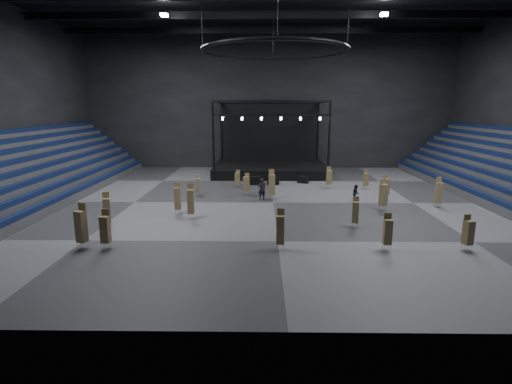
{
  "coord_description": "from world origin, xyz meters",
  "views": [
    {
      "loc": [
        -1.04,
        -34.82,
        8.48
      ],
      "look_at": [
        -1.53,
        -2.0,
        1.4
      ],
      "focal_mm": 28.0,
      "sensor_mm": 36.0,
      "label": 1
    }
  ],
  "objects_px": {
    "chair_stack_5": "(272,184)",
    "chair_stack_17": "(191,201)",
    "stage": "(270,162)",
    "chair_stack_2": "(388,231)",
    "chair_stack_8": "(198,185)",
    "chair_stack_14": "(329,177)",
    "flight_case_right": "(303,180)",
    "chair_stack_10": "(246,183)",
    "chair_stack_0": "(386,186)",
    "crew_member": "(356,193)",
    "chair_stack_4": "(366,179)",
    "chair_stack_15": "(178,198)",
    "flight_case_left": "(255,181)",
    "man_center": "(262,189)",
    "chair_stack_11": "(355,212)",
    "chair_stack_1": "(81,226)",
    "chair_stack_9": "(105,229)",
    "chair_stack_7": "(237,178)",
    "flight_case_mid": "(273,181)",
    "chair_stack_6": "(439,192)",
    "chair_stack_16": "(383,194)",
    "chair_stack_13": "(280,229)",
    "chair_stack_12": "(468,232)"
  },
  "relations": [
    {
      "from": "flight_case_left",
      "to": "chair_stack_10",
      "type": "distance_m",
      "value": 5.36
    },
    {
      "from": "chair_stack_9",
      "to": "chair_stack_7",
      "type": "bearing_deg",
      "value": 72.66
    },
    {
      "from": "chair_stack_16",
      "to": "flight_case_left",
      "type": "bearing_deg",
      "value": 112.46
    },
    {
      "from": "chair_stack_1",
      "to": "chair_stack_5",
      "type": "distance_m",
      "value": 17.69
    },
    {
      "from": "flight_case_mid",
      "to": "chair_stack_6",
      "type": "height_order",
      "value": "chair_stack_6"
    },
    {
      "from": "chair_stack_8",
      "to": "chair_stack_17",
      "type": "height_order",
      "value": "chair_stack_17"
    },
    {
      "from": "chair_stack_9",
      "to": "chair_stack_15",
      "type": "height_order",
      "value": "chair_stack_15"
    },
    {
      "from": "chair_stack_10",
      "to": "chair_stack_15",
      "type": "relative_size",
      "value": 0.83
    },
    {
      "from": "flight_case_right",
      "to": "chair_stack_8",
      "type": "relative_size",
      "value": 0.57
    },
    {
      "from": "stage",
      "to": "man_center",
      "type": "distance_m",
      "value": 15.16
    },
    {
      "from": "chair_stack_17",
      "to": "chair_stack_12",
      "type": "bearing_deg",
      "value": -23.85
    },
    {
      "from": "flight_case_right",
      "to": "chair_stack_5",
      "type": "relative_size",
      "value": 0.42
    },
    {
      "from": "chair_stack_6",
      "to": "chair_stack_9",
      "type": "xyz_separation_m",
      "value": [
        -24.45,
        -10.49,
        -0.06
      ]
    },
    {
      "from": "chair_stack_15",
      "to": "chair_stack_1",
      "type": "bearing_deg",
      "value": -121.14
    },
    {
      "from": "stage",
      "to": "chair_stack_16",
      "type": "distance_m",
      "value": 20.88
    },
    {
      "from": "chair_stack_11",
      "to": "chair_stack_13",
      "type": "relative_size",
      "value": 0.88
    },
    {
      "from": "chair_stack_8",
      "to": "crew_member",
      "type": "xyz_separation_m",
      "value": [
        14.65,
        -1.99,
        -0.3
      ]
    },
    {
      "from": "chair_stack_17",
      "to": "crew_member",
      "type": "xyz_separation_m",
      "value": [
        13.96,
        5.84,
        -0.61
      ]
    },
    {
      "from": "stage",
      "to": "chair_stack_8",
      "type": "xyz_separation_m",
      "value": [
        -7.16,
        -13.69,
        -0.37
      ]
    },
    {
      "from": "chair_stack_5",
      "to": "chair_stack_17",
      "type": "xyz_separation_m",
      "value": [
        -6.36,
        -6.49,
        -0.06
      ]
    },
    {
      "from": "chair_stack_4",
      "to": "man_center",
      "type": "height_order",
      "value": "man_center"
    },
    {
      "from": "chair_stack_7",
      "to": "chair_stack_16",
      "type": "distance_m",
      "value": 15.63
    },
    {
      "from": "chair_stack_0",
      "to": "crew_member",
      "type": "relative_size",
      "value": 1.45
    },
    {
      "from": "chair_stack_10",
      "to": "chair_stack_14",
      "type": "relative_size",
      "value": 0.94
    },
    {
      "from": "chair_stack_8",
      "to": "chair_stack_14",
      "type": "xyz_separation_m",
      "value": [
        13.17,
        3.93,
        0.12
      ]
    },
    {
      "from": "chair_stack_10",
      "to": "chair_stack_17",
      "type": "distance_m",
      "value": 9.24
    },
    {
      "from": "flight_case_left",
      "to": "chair_stack_5",
      "type": "xyz_separation_m",
      "value": [
        1.7,
        -7.14,
        0.99
      ]
    },
    {
      "from": "flight_case_right",
      "to": "chair_stack_11",
      "type": "bearing_deg",
      "value": -83.18
    },
    {
      "from": "stage",
      "to": "chair_stack_2",
      "type": "bearing_deg",
      "value": -77.08
    },
    {
      "from": "stage",
      "to": "flight_case_mid",
      "type": "bearing_deg",
      "value": -88.26
    },
    {
      "from": "stage",
      "to": "chair_stack_4",
      "type": "bearing_deg",
      "value": -45.79
    },
    {
      "from": "stage",
      "to": "chair_stack_0",
      "type": "height_order",
      "value": "stage"
    },
    {
      "from": "chair_stack_15",
      "to": "chair_stack_14",
      "type": "bearing_deg",
      "value": 33.65
    },
    {
      "from": "chair_stack_2",
      "to": "chair_stack_7",
      "type": "bearing_deg",
      "value": 121.11
    },
    {
      "from": "chair_stack_16",
      "to": "chair_stack_9",
      "type": "bearing_deg",
      "value": -176.32
    },
    {
      "from": "stage",
      "to": "chair_stack_6",
      "type": "xyz_separation_m",
      "value": [
        14.0,
        -17.73,
        -0.12
      ]
    },
    {
      "from": "flight_case_mid",
      "to": "flight_case_right",
      "type": "bearing_deg",
      "value": 15.29
    },
    {
      "from": "chair_stack_1",
      "to": "chair_stack_6",
      "type": "relative_size",
      "value": 1.09
    },
    {
      "from": "crew_member",
      "to": "chair_stack_11",
      "type": "bearing_deg",
      "value": 174.1
    },
    {
      "from": "flight_case_mid",
      "to": "chair_stack_14",
      "type": "relative_size",
      "value": 0.54
    },
    {
      "from": "flight_case_mid",
      "to": "chair_stack_15",
      "type": "bearing_deg",
      "value": -122.63
    },
    {
      "from": "chair_stack_2",
      "to": "chair_stack_10",
      "type": "relative_size",
      "value": 1.06
    },
    {
      "from": "chair_stack_13",
      "to": "man_center",
      "type": "relative_size",
      "value": 1.26
    },
    {
      "from": "flight_case_right",
      "to": "chair_stack_10",
      "type": "bearing_deg",
      "value": -134.32
    },
    {
      "from": "chair_stack_0",
      "to": "chair_stack_14",
      "type": "relative_size",
      "value": 0.99
    },
    {
      "from": "flight_case_mid",
      "to": "chair_stack_13",
      "type": "bearing_deg",
      "value": -90.42
    },
    {
      "from": "chair_stack_5",
      "to": "chair_stack_15",
      "type": "relative_size",
      "value": 1.09
    },
    {
      "from": "chair_stack_14",
      "to": "man_center",
      "type": "xyz_separation_m",
      "value": [
        -7.05,
        -5.35,
        -0.19
      ]
    },
    {
      "from": "chair_stack_16",
      "to": "chair_stack_17",
      "type": "bearing_deg",
      "value": 167.71
    },
    {
      "from": "stage",
      "to": "chair_stack_4",
      "type": "xyz_separation_m",
      "value": [
        9.8,
        -10.08,
        -0.4
      ]
    }
  ]
}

